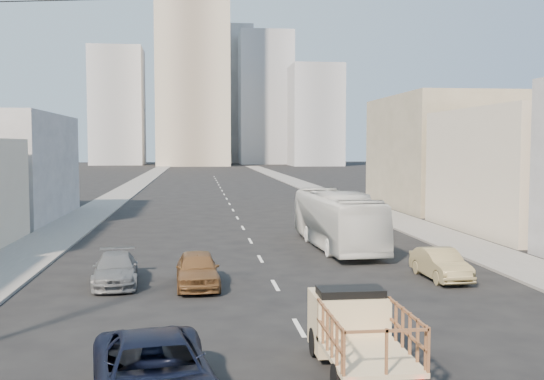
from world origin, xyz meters
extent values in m
cube|color=slate|center=(-11.75, 70.00, 0.06)|extent=(3.50, 180.00, 0.12)
cube|color=slate|center=(11.75, 70.00, 0.06)|extent=(3.50, 180.00, 0.12)
cube|color=silver|center=(0.00, 8.00, 0.01)|extent=(0.15, 2.00, 0.01)
cube|color=silver|center=(0.00, 14.00, 0.01)|extent=(0.15, 2.00, 0.01)
cube|color=silver|center=(0.00, 20.00, 0.01)|extent=(0.15, 2.00, 0.01)
cube|color=silver|center=(0.00, 26.00, 0.01)|extent=(0.15, 2.00, 0.01)
cube|color=silver|center=(0.00, 32.00, 0.01)|extent=(0.15, 2.00, 0.01)
cube|color=silver|center=(0.00, 38.00, 0.01)|extent=(0.15, 2.00, 0.01)
cube|color=silver|center=(0.00, 44.00, 0.01)|extent=(0.15, 2.00, 0.01)
cube|color=silver|center=(0.00, 50.00, 0.01)|extent=(0.15, 2.00, 0.01)
cube|color=silver|center=(0.00, 56.00, 0.01)|extent=(0.15, 2.00, 0.01)
cube|color=silver|center=(0.00, 62.00, 0.01)|extent=(0.15, 2.00, 0.01)
cube|color=silver|center=(0.00, 68.00, 0.01)|extent=(0.15, 2.00, 0.01)
cube|color=silver|center=(0.00, 74.00, 0.01)|extent=(0.15, 2.00, 0.01)
cube|color=silver|center=(0.00, 80.00, 0.01)|extent=(0.15, 2.00, 0.01)
cube|color=silver|center=(0.00, 86.00, 0.01)|extent=(0.15, 2.00, 0.01)
cube|color=silver|center=(0.00, 92.00, 0.01)|extent=(0.15, 2.00, 0.01)
cube|color=silver|center=(0.00, 98.00, 0.01)|extent=(0.15, 2.00, 0.01)
cube|color=silver|center=(0.00, 104.00, 0.01)|extent=(0.15, 2.00, 0.01)
cube|color=#D2BB8D|center=(0.87, 3.24, 0.70)|extent=(1.90, 3.00, 0.12)
cube|color=#D2BB8D|center=(0.87, 5.24, 0.95)|extent=(1.90, 1.60, 1.50)
cube|color=black|center=(0.87, 4.99, 1.55)|extent=(1.70, 0.90, 0.70)
cylinder|color=black|center=(0.02, 5.34, 0.38)|extent=(0.25, 0.76, 0.76)
cylinder|color=black|center=(1.72, 5.34, 0.38)|extent=(0.25, 0.76, 0.76)
cylinder|color=black|center=(1.72, 2.54, 0.38)|extent=(0.25, 0.76, 0.76)
imported|color=black|center=(-4.02, 2.33, 0.76)|extent=(3.31, 5.78, 1.52)
imported|color=silver|center=(4.53, 23.06, 1.55)|extent=(3.00, 11.19, 3.09)
imported|color=brown|center=(-3.10, 14.10, 0.71)|extent=(1.82, 4.21, 1.42)
imported|color=#938256|center=(7.04, 14.36, 0.64)|extent=(1.47, 3.92, 1.28)
imported|color=slate|center=(-6.38, 14.91, 0.62)|extent=(2.10, 4.42, 1.25)
cube|color=gray|center=(20.00, 44.00, 5.00)|extent=(12.00, 16.00, 10.00)
cube|color=gray|center=(-4.00, 170.00, 30.00)|extent=(20.00, 20.00, 60.00)
cube|color=#94979C|center=(18.00, 185.00, 20.00)|extent=(16.00, 16.00, 40.00)
cube|color=#94979C|center=(-26.00, 180.00, 17.00)|extent=(15.00, 15.00, 34.00)
cube|color=gray|center=(6.00, 200.00, 22.00)|extent=(18.00, 18.00, 44.00)
cube|color=#94979C|center=(30.00, 165.00, 14.00)|extent=(14.00, 14.00, 28.00)
camera|label=1|loc=(-3.09, -11.00, 5.60)|focal=42.00mm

